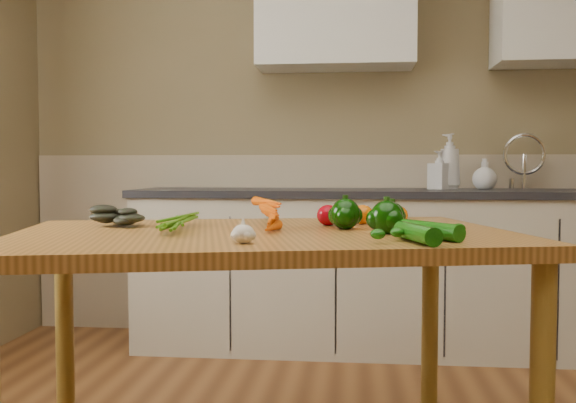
% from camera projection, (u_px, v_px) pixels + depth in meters
% --- Properties ---
extents(room, '(4.04, 5.04, 2.64)m').
position_uv_depth(room, '(349.00, 77.00, 1.59)').
color(room, brown).
rests_on(room, ground).
extents(counter_run, '(2.84, 0.64, 1.14)m').
position_uv_depth(counter_run, '(389.00, 268.00, 3.61)').
color(counter_run, beige).
rests_on(counter_run, ground).
extents(upper_cabinets, '(2.15, 0.35, 0.70)m').
position_uv_depth(upper_cabinets, '(444.00, 4.00, 3.63)').
color(upper_cabinets, silver).
rests_on(upper_cabinets, room).
extents(table, '(1.72, 1.31, 0.82)m').
position_uv_depth(table, '(264.00, 260.00, 2.02)').
color(table, '#AB7031').
rests_on(table, ground).
extents(soap_bottle_a, '(0.17, 0.17, 0.32)m').
position_uv_depth(soap_bottle_a, '(450.00, 161.00, 3.63)').
color(soap_bottle_a, silver).
rests_on(soap_bottle_a, counter_run).
extents(soap_bottle_b, '(0.14, 0.14, 0.22)m').
position_uv_depth(soap_bottle_b, '(439.00, 170.00, 3.61)').
color(soap_bottle_b, silver).
rests_on(soap_bottle_b, counter_run).
extents(soap_bottle_c, '(0.16, 0.16, 0.17)m').
position_uv_depth(soap_bottle_c, '(485.00, 174.00, 3.59)').
color(soap_bottle_c, silver).
rests_on(soap_bottle_c, counter_run).
extents(carrot_bunch, '(0.33, 0.28, 0.08)m').
position_uv_depth(carrot_bunch, '(241.00, 217.00, 2.07)').
color(carrot_bunch, '#EC5905').
rests_on(carrot_bunch, table).
extents(leafy_greens, '(0.22, 0.20, 0.11)m').
position_uv_depth(leafy_greens, '(115.00, 210.00, 2.18)').
color(leafy_greens, black).
rests_on(leafy_greens, table).
extents(garlic_bulb, '(0.06, 0.06, 0.05)m').
position_uv_depth(garlic_bulb, '(243.00, 234.00, 1.67)').
color(garlic_bulb, silver).
rests_on(garlic_bulb, table).
extents(pepper_a, '(0.10, 0.10, 0.10)m').
position_uv_depth(pepper_a, '(345.00, 214.00, 2.07)').
color(pepper_a, '#073002').
rests_on(pepper_a, table).
extents(pepper_b, '(0.08, 0.08, 0.08)m').
position_uv_depth(pepper_b, '(392.00, 215.00, 2.12)').
color(pepper_b, '#073002').
rests_on(pepper_b, table).
extents(pepper_c, '(0.10, 0.10, 0.10)m').
position_uv_depth(pepper_c, '(387.00, 217.00, 1.92)').
color(pepper_c, '#073002').
rests_on(pepper_c, table).
extents(tomato_a, '(0.08, 0.08, 0.07)m').
position_uv_depth(tomato_a, '(328.00, 215.00, 2.19)').
color(tomato_a, '#99020E').
rests_on(tomato_a, table).
extents(tomato_b, '(0.07, 0.07, 0.07)m').
position_uv_depth(tomato_b, '(363.00, 215.00, 2.25)').
color(tomato_b, '#DB6005').
rests_on(tomato_b, table).
extents(tomato_c, '(0.07, 0.07, 0.07)m').
position_uv_depth(tomato_c, '(398.00, 215.00, 2.25)').
color(tomato_c, '#DB6005').
rests_on(tomato_c, table).
extents(zucchini_a, '(0.18, 0.21, 0.05)m').
position_uv_depth(zucchini_a, '(429.00, 230.00, 1.79)').
color(zucchini_a, '#0C4B08').
rests_on(zucchini_a, table).
extents(zucchini_b, '(0.11, 0.22, 0.05)m').
position_uv_depth(zucchini_b, '(417.00, 233.00, 1.70)').
color(zucchini_b, '#0C4B08').
rests_on(zucchini_b, table).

